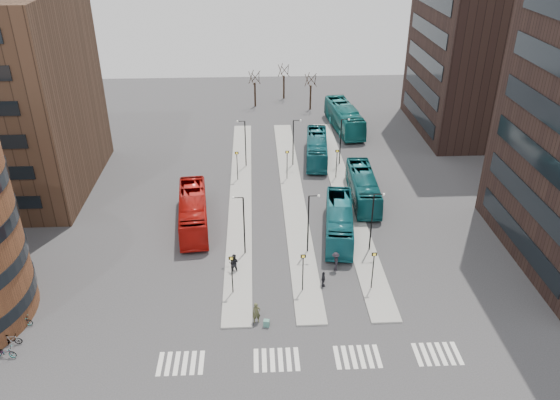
{
  "coord_description": "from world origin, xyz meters",
  "views": [
    {
      "loc": [
        -2.21,
        -25.71,
        29.37
      ],
      "look_at": [
        0.03,
        19.5,
        5.0
      ],
      "focal_mm": 35.0,
      "sensor_mm": 36.0,
      "label": 1
    }
  ],
  "objects_px": {
    "traveller": "(256,313)",
    "commuter_c": "(335,261)",
    "teal_bus_d": "(344,117)",
    "bicycle_near": "(5,352)",
    "bicycle_far": "(22,321)",
    "suitcase": "(266,323)",
    "teal_bus_b": "(317,148)",
    "teal_bus_a": "(339,221)",
    "bicycle_mid": "(11,340)",
    "commuter_a": "(234,263)",
    "teal_bus_c": "(363,187)",
    "red_bus": "(193,211)",
    "commuter_b": "(323,279)"
  },
  "relations": [
    {
      "from": "red_bus",
      "to": "bicycle_mid",
      "type": "relative_size",
      "value": 7.56
    },
    {
      "from": "teal_bus_a",
      "to": "bicycle_far",
      "type": "height_order",
      "value": "teal_bus_a"
    },
    {
      "from": "teal_bus_a",
      "to": "teal_bus_b",
      "type": "relative_size",
      "value": 1.0
    },
    {
      "from": "teal_bus_b",
      "to": "teal_bus_d",
      "type": "height_order",
      "value": "teal_bus_d"
    },
    {
      "from": "teal_bus_b",
      "to": "bicycle_far",
      "type": "bearing_deg",
      "value": -125.04
    },
    {
      "from": "commuter_b",
      "to": "bicycle_far",
      "type": "distance_m",
      "value": 24.78
    },
    {
      "from": "teal_bus_c",
      "to": "bicycle_far",
      "type": "bearing_deg",
      "value": -145.04
    },
    {
      "from": "teal_bus_d",
      "to": "bicycle_far",
      "type": "height_order",
      "value": "teal_bus_d"
    },
    {
      "from": "teal_bus_a",
      "to": "bicycle_mid",
      "type": "relative_size",
      "value": 7.12
    },
    {
      "from": "teal_bus_a",
      "to": "teal_bus_b",
      "type": "xyz_separation_m",
      "value": [
        -0.2,
        18.84,
        0.01
      ]
    },
    {
      "from": "suitcase",
      "to": "red_bus",
      "type": "relative_size",
      "value": 0.05
    },
    {
      "from": "teal_bus_d",
      "to": "bicycle_far",
      "type": "relative_size",
      "value": 7.83
    },
    {
      "from": "commuter_c",
      "to": "bicycle_near",
      "type": "xyz_separation_m",
      "value": [
        -25.87,
        -9.74,
        -0.45
      ]
    },
    {
      "from": "commuter_b",
      "to": "red_bus",
      "type": "bearing_deg",
      "value": 46.3
    },
    {
      "from": "teal_bus_d",
      "to": "commuter_c",
      "type": "distance_m",
      "value": 36.29
    },
    {
      "from": "bicycle_near",
      "to": "bicycle_far",
      "type": "relative_size",
      "value": 1.07
    },
    {
      "from": "teal_bus_c",
      "to": "traveller",
      "type": "xyz_separation_m",
      "value": [
        -12.24,
        -20.25,
        -0.65
      ]
    },
    {
      "from": "teal_bus_d",
      "to": "bicycle_far",
      "type": "bearing_deg",
      "value": -133.56
    },
    {
      "from": "suitcase",
      "to": "commuter_a",
      "type": "bearing_deg",
      "value": 121.32
    },
    {
      "from": "commuter_a",
      "to": "bicycle_mid",
      "type": "height_order",
      "value": "commuter_a"
    },
    {
      "from": "traveller",
      "to": "commuter_c",
      "type": "distance_m",
      "value": 9.96
    },
    {
      "from": "traveller",
      "to": "teal_bus_b",
      "type": "bearing_deg",
      "value": 66.2
    },
    {
      "from": "teal_bus_b",
      "to": "commuter_c",
      "type": "xyz_separation_m",
      "value": [
        -0.98,
        -24.92,
        -0.62
      ]
    },
    {
      "from": "red_bus",
      "to": "commuter_b",
      "type": "distance_m",
      "value": 16.6
    },
    {
      "from": "red_bus",
      "to": "bicycle_far",
      "type": "relative_size",
      "value": 7.03
    },
    {
      "from": "bicycle_near",
      "to": "teal_bus_b",
      "type": "bearing_deg",
      "value": -28.58
    },
    {
      "from": "red_bus",
      "to": "commuter_c",
      "type": "xyz_separation_m",
      "value": [
        13.64,
        -8.78,
        -0.71
      ]
    },
    {
      "from": "teal_bus_c",
      "to": "teal_bus_d",
      "type": "distance_m",
      "value": 22.32
    },
    {
      "from": "teal_bus_c",
      "to": "bicycle_near",
      "type": "xyz_separation_m",
      "value": [
        -30.83,
        -23.2,
        -1.09
      ]
    },
    {
      "from": "teal_bus_a",
      "to": "teal_bus_c",
      "type": "xyz_separation_m",
      "value": [
        3.79,
        7.38,
        0.03
      ]
    },
    {
      "from": "commuter_b",
      "to": "bicycle_far",
      "type": "relative_size",
      "value": 0.9
    },
    {
      "from": "commuter_a",
      "to": "suitcase",
      "type": "bearing_deg",
      "value": 117.44
    },
    {
      "from": "teal_bus_a",
      "to": "commuter_a",
      "type": "xyz_separation_m",
      "value": [
        -10.42,
        -5.89,
        -0.62
      ]
    },
    {
      "from": "teal_bus_d",
      "to": "bicycle_mid",
      "type": "xyz_separation_m",
      "value": [
        -32.12,
        -44.18,
        -1.35
      ]
    },
    {
      "from": "suitcase",
      "to": "teal_bus_b",
      "type": "bearing_deg",
      "value": 88.2
    },
    {
      "from": "suitcase",
      "to": "commuter_b",
      "type": "relative_size",
      "value": 0.39
    },
    {
      "from": "suitcase",
      "to": "teal_bus_b",
      "type": "height_order",
      "value": "teal_bus_b"
    },
    {
      "from": "red_bus",
      "to": "bicycle_mid",
      "type": "distance_m",
      "value": 21.15
    },
    {
      "from": "suitcase",
      "to": "teal_bus_d",
      "type": "bearing_deg",
      "value": 84.77
    },
    {
      "from": "teal_bus_b",
      "to": "teal_bus_a",
      "type": "bearing_deg",
      "value": -83.72
    },
    {
      "from": "red_bus",
      "to": "teal_bus_d",
      "type": "relative_size",
      "value": 0.9
    },
    {
      "from": "teal_bus_d",
      "to": "commuter_a",
      "type": "bearing_deg",
      "value": -119.72
    },
    {
      "from": "teal_bus_d",
      "to": "commuter_a",
      "type": "relative_size",
      "value": 7.1
    },
    {
      "from": "teal_bus_c",
      "to": "commuter_a",
      "type": "xyz_separation_m",
      "value": [
        -14.21,
        -13.27,
        -0.65
      ]
    },
    {
      "from": "teal_bus_b",
      "to": "bicycle_near",
      "type": "height_order",
      "value": "teal_bus_b"
    },
    {
      "from": "traveller",
      "to": "bicycle_near",
      "type": "xyz_separation_m",
      "value": [
        -18.59,
        -2.94,
        -0.45
      ]
    },
    {
      "from": "teal_bus_d",
      "to": "teal_bus_a",
      "type": "bearing_deg",
      "value": -105.87
    },
    {
      "from": "suitcase",
      "to": "teal_bus_d",
      "type": "distance_m",
      "value": 44.94
    },
    {
      "from": "bicycle_near",
      "to": "bicycle_far",
      "type": "height_order",
      "value": "bicycle_near"
    },
    {
      "from": "bicycle_far",
      "to": "teal_bus_c",
      "type": "bearing_deg",
      "value": -54.41
    }
  ]
}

